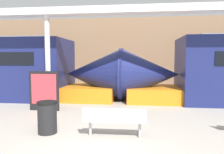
# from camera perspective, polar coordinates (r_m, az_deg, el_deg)

# --- Properties ---
(ground_plane) EXTENTS (60.00, 60.00, 0.00)m
(ground_plane) POSITION_cam_1_polar(r_m,az_deg,el_deg) (5.14, -5.90, -19.01)
(ground_plane) COLOR #A8A093
(station_wall) EXTENTS (56.00, 0.20, 5.00)m
(station_wall) POSITION_cam_1_polar(r_m,az_deg,el_deg) (15.67, 2.93, 6.23)
(station_wall) COLOR #937051
(station_wall) RESTS_ON ground_plane
(bench_near) EXTENTS (1.66, 0.46, 0.81)m
(bench_near) POSITION_cam_1_polar(r_m,az_deg,el_deg) (5.82, 0.64, -10.88)
(bench_near) COLOR #ADB2B7
(bench_near) RESTS_ON ground_plane
(trash_bin) EXTENTS (0.55, 0.55, 0.89)m
(trash_bin) POSITION_cam_1_polar(r_m,az_deg,el_deg) (6.44, -16.55, -10.03)
(trash_bin) COLOR black
(trash_bin) RESTS_ON ground_plane
(poster_board) EXTENTS (1.22, 0.07, 1.59)m
(poster_board) POSITION_cam_1_polar(r_m,az_deg,el_deg) (9.18, -17.31, -3.44)
(poster_board) COLOR black
(poster_board) RESTS_ON ground_plane
(support_column_near) EXTENTS (0.21, 0.21, 3.84)m
(support_column_near) POSITION_cam_1_polar(r_m,az_deg,el_deg) (9.44, -16.42, 3.59)
(support_column_near) COLOR silver
(support_column_near) RESTS_ON ground_plane
(canopy_beam) EXTENTS (28.00, 0.60, 0.28)m
(canopy_beam) POSITION_cam_1_polar(r_m,az_deg,el_deg) (9.64, -16.71, 15.92)
(canopy_beam) COLOR silver
(canopy_beam) RESTS_ON support_column_near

